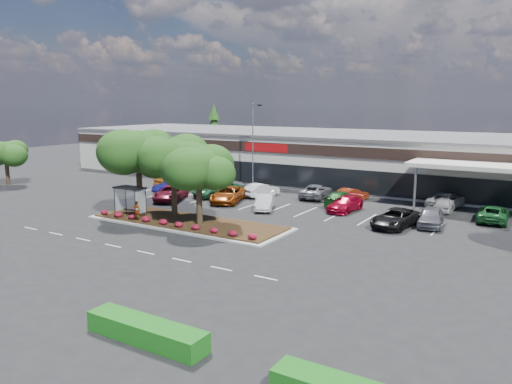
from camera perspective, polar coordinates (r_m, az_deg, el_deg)
The scene contains 31 objects.
ground at distance 38.71m, azimuth -9.24°, elevation -5.18°, with size 160.00×160.00×0.00m, color black.
retail_store at distance 67.08m, azimuth 10.00°, elevation 4.03°, with size 80.40×25.20×6.25m.
landscape_island at distance 42.89m, azimuth -7.78°, elevation -3.46°, with size 18.00×6.00×0.26m.
lane_markings at distance 46.91m, azimuth -1.04°, elevation -2.33°, with size 33.12×20.06×0.01m.
shrub_row at distance 41.25m, azimuth -9.65°, elevation -3.51°, with size 17.00×0.80×0.50m, color maroon, non-canonical shape.
bus_shelter at distance 45.35m, azimuth -14.08°, elevation -0.11°, with size 2.75×1.55×2.59m.
island_tree_west at distance 46.49m, azimuth -13.25°, elevation 2.54°, with size 7.20×7.20×7.89m, color #1A3E0E, non-canonical shape.
island_tree_mid at distance 44.67m, azimuth -9.41°, elevation 2.00°, with size 6.60×6.60×7.32m, color #1A3E0E, non-canonical shape.
island_tree_east at distance 41.07m, azimuth -6.54°, elevation 0.79°, with size 5.80×5.80×6.50m, color #1A3E0E, non-canonical shape.
hedge_south_east at distance 22.83m, azimuth -12.44°, elevation -15.28°, with size 6.00×1.30×0.90m, color #155213.
tree_west_far at distance 69.21m, azimuth -26.61°, elevation 3.00°, with size 4.80×4.80×5.61m, color #1A3E0E, non-canonical shape.
conifer_north_west at distance 92.20m, azimuth -4.80°, elevation 6.94°, with size 4.40×4.40×10.00m, color #1A3E0E.
person_waiting at distance 43.82m, azimuth -13.46°, elevation -2.07°, with size 0.60×0.39×1.64m, color #594C47.
light_pole at distance 58.93m, azimuth -0.30°, elevation 4.64°, with size 1.43×0.68×10.08m.
car_0 at distance 57.85m, azimuth -9.55°, elevation 0.67°, with size 1.59×4.56×1.50m, color #101057.
car_1 at distance 53.35m, azimuth -9.74°, elevation -0.11°, with size 2.56×5.55×1.54m, color maroon.
car_2 at distance 54.65m, azimuth -4.43°, elevation 0.29°, with size 2.69×5.84×1.62m, color #174927.
car_3 at distance 51.58m, azimuth -3.22°, elevation -0.29°, with size 2.68×5.81×1.61m, color #7F340A.
car_4 at distance 47.98m, azimuth 0.99°, elevation -1.17°, with size 1.54×4.41×1.45m, color silver.
car_5 at distance 47.99m, azimuth 10.18°, elevation -1.35°, with size 1.99×4.89×1.42m, color maroon.
car_6 at distance 42.83m, azimuth 15.64°, elevation -2.89°, with size 2.52×5.46×1.52m, color black.
car_7 at distance 43.98m, azimuth 19.37°, elevation -2.70°, with size 1.89×4.70×1.60m, color #595961.
car_9 at distance 61.62m, azimuth -9.39°, elevation 1.28°, with size 1.65×4.72×1.56m, color #763909.
car_10 at distance 58.87m, azimuth -3.51°, elevation 0.90°, with size 1.47×4.20×1.39m, color #5C5B63.
car_11 at distance 54.63m, azimuth 0.56°, elevation 0.24°, with size 1.56×4.47×1.47m, color silver.
car_12 at distance 54.10m, azimuth 6.90°, elevation 0.08°, with size 2.49×5.41×1.50m, color slate.
car_13 at distance 50.26m, azimuth 9.63°, elevation -0.76°, with size 2.11×5.20×1.51m, color #154618.
car_14 at distance 52.98m, azimuth 10.80°, elevation -0.30°, with size 1.47×4.20×1.38m, color maroon.
car_15 at distance 52.02m, azimuth 20.90°, elevation -0.91°, with size 2.53×5.49×1.53m, color #B8B8B8.
car_16 at distance 50.36m, azimuth 20.68°, elevation -1.31°, with size 1.66×4.14×1.41m, color silver.
car_17 at distance 47.75m, azimuth 25.49°, elevation -2.24°, with size 2.38×5.16×1.43m, color #1A5326.
Camera 1 is at (24.57, -28.14, 10.18)m, focal length 35.00 mm.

